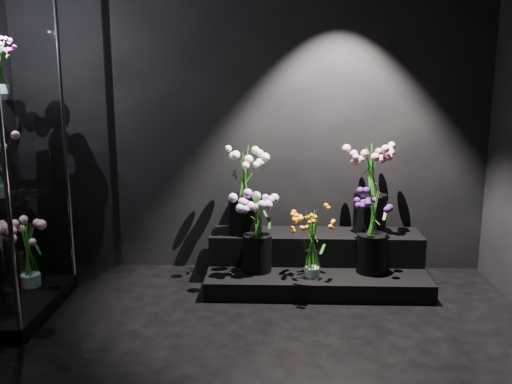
{
  "coord_description": "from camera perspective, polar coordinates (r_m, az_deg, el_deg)",
  "views": [
    {
      "loc": [
        0.22,
        -2.8,
        1.7
      ],
      "look_at": [
        0.08,
        1.2,
        0.85
      ],
      "focal_mm": 40.0,
      "sensor_mm": 36.0,
      "label": 1
    }
  ],
  "objects": [
    {
      "name": "display_riser",
      "position": [
        4.73,
        5.98,
        -7.02
      ],
      "size": [
        1.74,
        0.77,
        0.39
      ],
      "color": "black",
      "rests_on": "floor"
    },
    {
      "name": "bouquet_orange_bells",
      "position": [
        4.37,
        5.7,
        -5.04
      ],
      "size": [
        0.33,
        0.33,
        0.53
      ],
      "rotation": [
        0.0,
        0.0,
        0.23
      ],
      "color": "white",
      "rests_on": "display_riser"
    },
    {
      "name": "bouquet_pink_roses",
      "position": [
        4.75,
        11.42,
        0.67
      ],
      "size": [
        0.4,
        0.4,
        0.73
      ],
      "rotation": [
        0.0,
        0.0,
        0.16
      ],
      "color": "black",
      "rests_on": "display_riser"
    },
    {
      "name": "bouquet_cream_roses",
      "position": [
        4.64,
        -1.1,
        0.65
      ],
      "size": [
        0.39,
        0.39,
        0.72
      ],
      "rotation": [
        0.0,
        0.0,
        -0.07
      ],
      "color": "black",
      "rests_on": "display_riser"
    },
    {
      "name": "wall_front",
      "position": [
        0.89,
        -12.84,
        -8.25
      ],
      "size": [
        4.0,
        0.0,
        4.0
      ],
      "primitive_type": "plane",
      "rotation": [
        -1.57,
        0.0,
        0.0
      ],
      "color": "black",
      "rests_on": "floor"
    },
    {
      "name": "bouquet_case_base_pink",
      "position": [
        4.6,
        -21.8,
        -5.62
      ],
      "size": [
        0.4,
        0.4,
        0.51
      ],
      "rotation": [
        0.0,
        0.0,
        -0.21
      ],
      "color": "white",
      "rests_on": "display_case"
    },
    {
      "name": "wall_back",
      "position": [
        4.82,
        -0.65,
        8.48
      ],
      "size": [
        4.0,
        0.0,
        4.0
      ],
      "primitive_type": "plane",
      "rotation": [
        1.57,
        0.0,
        0.0
      ],
      "color": "black",
      "rests_on": "floor"
    },
    {
      "name": "bouquet_lilac",
      "position": [
        4.45,
        0.13,
        -3.4
      ],
      "size": [
        0.36,
        0.36,
        0.63
      ],
      "rotation": [
        0.0,
        0.0,
        -0.01
      ],
      "color": "black",
      "rests_on": "display_riser"
    },
    {
      "name": "bouquet_purple",
      "position": [
        4.52,
        11.61,
        -3.54
      ],
      "size": [
        0.41,
        0.41,
        0.64
      ],
      "rotation": [
        0.0,
        0.0,
        -0.32
      ],
      "color": "black",
      "rests_on": "display_riser"
    }
  ]
}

